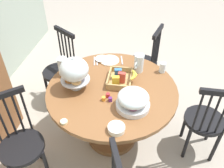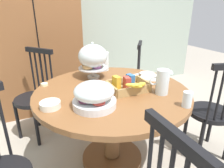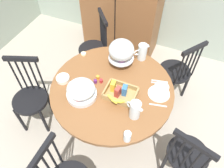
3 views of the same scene
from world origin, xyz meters
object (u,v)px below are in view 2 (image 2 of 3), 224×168
(dining_table, at_px, (112,111))
(fruit_platter_covered, at_px, (94,95))
(pastry_stand_with_dome, at_px, (93,58))
(china_plate_small, at_px, (147,74))
(wooden_armoire, at_px, (36,39))
(milk_pitcher, at_px, (162,83))
(cereal_bowl, at_px, (50,105))
(drinking_glass, at_px, (187,99))
(butter_dish, at_px, (44,84))
(orange_juice_pitcher, at_px, (104,62))
(windsor_chair_host_seat, at_px, (36,98))
(china_plate_large, at_px, (152,77))
(windsor_chair_far_side, at_px, (128,82))
(windsor_chair_facing_door, at_px, (212,113))
(cereal_basket, at_px, (128,86))

(dining_table, height_order, fruit_platter_covered, fruit_platter_covered)
(pastry_stand_with_dome, xyz_separation_m, china_plate_small, (0.51, -0.16, -0.18))
(wooden_armoire, relative_size, milk_pitcher, 9.96)
(fruit_platter_covered, xyz_separation_m, cereal_bowl, (-0.28, 0.11, -0.06))
(drinking_glass, relative_size, butter_dish, 1.83)
(dining_table, distance_m, orange_juice_pitcher, 0.62)
(windsor_chair_host_seat, relative_size, milk_pitcher, 4.95)
(milk_pitcher, distance_m, china_plate_large, 0.37)
(windsor_chair_far_side, height_order, butter_dish, windsor_chair_far_side)
(windsor_chair_facing_door, height_order, windsor_chair_far_side, same)
(milk_pitcher, xyz_separation_m, china_plate_large, (0.14, 0.33, -0.08))
(wooden_armoire, bearing_deg, china_plate_small, -53.45)
(windsor_chair_far_side, xyz_separation_m, drinking_glass, (-0.21, -1.23, 0.34))
(wooden_armoire, distance_m, dining_table, 1.56)
(pastry_stand_with_dome, height_order, cereal_bowl, pastry_stand_with_dome)
(windsor_chair_far_side, distance_m, orange_juice_pitcher, 0.61)
(pastry_stand_with_dome, relative_size, fruit_platter_covered, 1.15)
(china_plate_large, relative_size, drinking_glass, 2.00)
(fruit_platter_covered, height_order, drinking_glass, fruit_platter_covered)
(wooden_armoire, distance_m, orange_juice_pitcher, 1.09)
(windsor_chair_facing_door, bearing_deg, milk_pitcher, 174.65)
(china_plate_small, bearing_deg, windsor_chair_facing_door, -48.52)
(windsor_chair_facing_door, height_order, butter_dish, windsor_chair_facing_door)
(wooden_armoire, xyz_separation_m, china_plate_large, (0.91, -1.33, -0.24))
(cereal_basket, xyz_separation_m, china_plate_large, (0.36, 0.18, -0.04))
(dining_table, height_order, milk_pitcher, milk_pitcher)
(wooden_armoire, height_order, windsor_chair_host_seat, wooden_armoire)
(drinking_glass, bearing_deg, windsor_chair_far_side, 80.12)
(cereal_bowl, xyz_separation_m, butter_dish, (0.01, 0.44, -0.01))
(fruit_platter_covered, distance_m, cereal_basket, 0.37)
(wooden_armoire, bearing_deg, drinking_glass, -67.48)
(orange_juice_pitcher, height_order, china_plate_small, orange_juice_pitcher)
(cereal_basket, xyz_separation_m, china_plate_small, (0.36, 0.27, -0.03))
(wooden_armoire, height_order, drinking_glass, wooden_armoire)
(wooden_armoire, height_order, windsor_chair_facing_door, wooden_armoire)
(windsor_chair_facing_door, bearing_deg, butter_dish, 156.48)
(windsor_chair_far_side, relative_size, china_plate_large, 4.43)
(windsor_chair_far_side, distance_m, drinking_glass, 1.30)
(cereal_basket, relative_size, butter_dish, 5.27)
(butter_dish, bearing_deg, dining_table, -32.72)
(windsor_chair_facing_door, relative_size, cereal_basket, 3.09)
(pastry_stand_with_dome, relative_size, butter_dish, 5.73)
(dining_table, distance_m, fruit_platter_covered, 0.43)
(windsor_chair_far_side, relative_size, orange_juice_pitcher, 5.01)
(wooden_armoire, xyz_separation_m, windsor_chair_facing_door, (1.34, -1.72, -0.53))
(china_plate_large, relative_size, butter_dish, 3.67)
(dining_table, height_order, orange_juice_pitcher, orange_juice_pitcher)
(fruit_platter_covered, bearing_deg, cereal_basket, 23.32)
(windsor_chair_host_seat, height_order, cereal_basket, windsor_chair_host_seat)
(china_plate_large, bearing_deg, butter_dish, 167.23)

